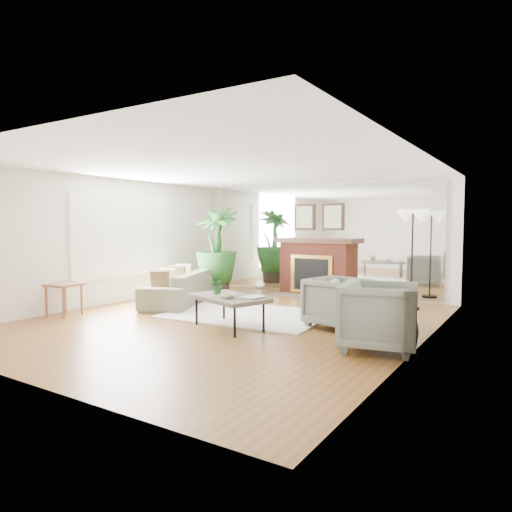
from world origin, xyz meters
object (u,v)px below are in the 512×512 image
Objects in this scene: armchair_back at (339,302)px; floor_lamp at (413,224)px; coffee_table at (229,299)px; side_table at (64,289)px; potted_ficus at (217,248)px; fireplace at (315,266)px; armchair_front at (379,316)px; sofa at (179,288)px.

floor_lamp is (0.57, 2.13, 1.20)m from armchair_back.
coffee_table is 2.50× the size of side_table.
potted_ficus reaches higher than armchair_back.
armchair_back is at bearing -24.75° from potted_ficus.
coffee_table is 3.49m from potted_ficus.
fireplace is 1.45× the size of coffee_table.
coffee_table is 2.30m from armchair_front.
armchair_front is (0.91, -0.91, 0.05)m from armchair_back.
armchair_front reaches higher than sofa.
armchair_front is (2.30, 0.05, -0.03)m from coffee_table.
coffee_table is 2.47m from sofa.
side_table is 0.30× the size of floor_lamp.
armchair_back is 4.04m from potted_ficus.
armchair_back is (3.52, -0.29, 0.07)m from sofa.
armchair_back is at bearing 34.64° from coffee_table.
fireplace is at bearing 42.21° from armchair_back.
armchair_front is (2.60, -3.67, -0.23)m from fireplace.
side_table is at bearing -141.85° from floor_lamp.
floor_lamp is at bearing 6.39° from potted_ficus.
armchair_front is 0.48× the size of potted_ficus.
armchair_back is (1.69, -2.76, -0.27)m from fireplace.
sofa is 1.10× the size of potted_ficus.
floor_lamp reaches higher than sofa.
armchair_back is 4.67m from side_table.
floor_lamp is (1.96, 3.09, 1.13)m from coffee_table.
fireplace reaches higher than potted_ficus.
armchair_front is at bearing 8.82° from side_table.
potted_ficus reaches higher than armchair_front.
coffee_table is (0.30, -3.72, -0.20)m from fireplace.
floor_lamp is at bearing 57.65° from coffee_table.
sofa is 2.55× the size of armchair_back.
coffee_table is 0.76× the size of floor_lamp.
sofa is 4.67m from floor_lamp.
side_table reaches higher than coffee_table.
armchair_front is 5.31m from side_table.
potted_ficus reaches higher than floor_lamp.
floor_lamp is (-0.34, 3.04, 1.15)m from armchair_front.
potted_ficus is (-3.61, 1.67, 0.67)m from armchair_back.
sofa is at bearing -86.11° from potted_ficus.
fireplace is at bearing 59.40° from side_table.
potted_ficus is (-1.93, -1.09, 0.39)m from fireplace.
floor_lamp reaches higher than armchair_back.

